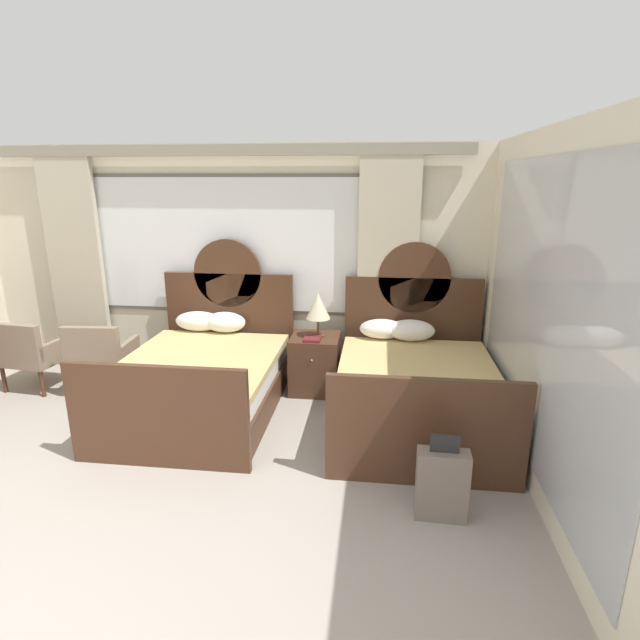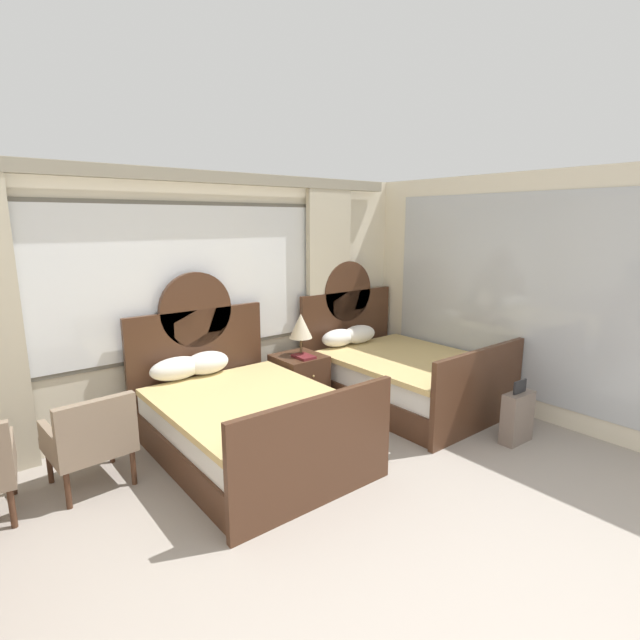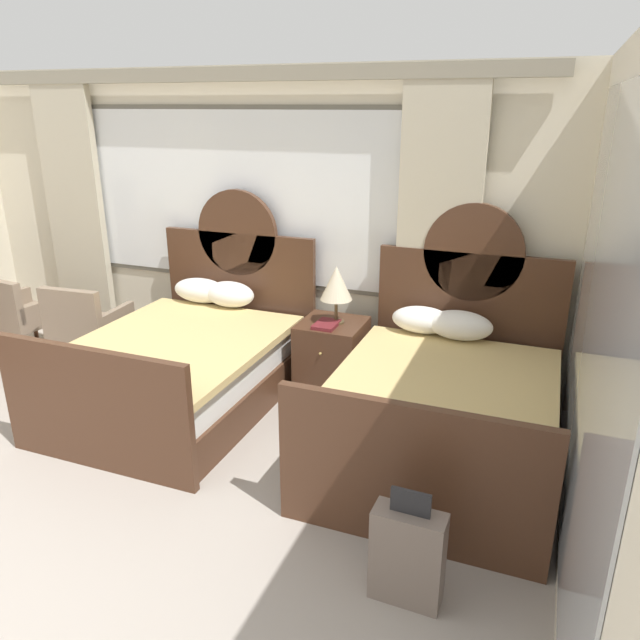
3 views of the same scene
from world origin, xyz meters
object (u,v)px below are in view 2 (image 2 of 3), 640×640
at_px(bed_near_mirror, 400,374).
at_px(book_on_nightstand, 304,356).
at_px(nightstand_between_beds, 299,382).
at_px(table_lamp_on_nightstand, 301,326).
at_px(suitcase_on_floor, 517,417).
at_px(armchair_by_window_left, 91,437).
at_px(bed_near_window, 244,419).

relative_size(bed_near_mirror, book_on_nightstand, 8.18).
height_order(nightstand_between_beds, table_lamp_on_nightstand, table_lamp_on_nightstand).
bearing_deg(bed_near_mirror, book_on_nightstand, 154.99).
bearing_deg(suitcase_on_floor, book_on_nightstand, 120.85).
distance_m(armchair_by_window_left, suitcase_on_floor, 3.93).
distance_m(bed_near_mirror, nightstand_between_beds, 1.23).
bearing_deg(bed_near_mirror, nightstand_between_beds, 150.26).
height_order(table_lamp_on_nightstand, armchair_by_window_left, table_lamp_on_nightstand).
distance_m(bed_near_mirror, armchair_by_window_left, 3.43).
bearing_deg(bed_near_window, bed_near_mirror, -0.07).
bearing_deg(suitcase_on_floor, bed_near_mirror, 93.86).
distance_m(book_on_nightstand, suitcase_on_floor, 2.33).
relative_size(armchair_by_window_left, suitcase_on_floor, 1.27).
bearing_deg(bed_near_mirror, bed_near_window, 179.93).
relative_size(table_lamp_on_nightstand, armchair_by_window_left, 0.60).
bearing_deg(suitcase_on_floor, bed_near_window, 146.76).
relative_size(bed_near_mirror, armchair_by_window_left, 2.60).
height_order(bed_near_mirror, suitcase_on_floor, bed_near_mirror).
height_order(armchair_by_window_left, suitcase_on_floor, armchair_by_window_left).
bearing_deg(suitcase_on_floor, nightstand_between_beds, 119.30).
distance_m(bed_near_window, bed_near_mirror, 2.15).
distance_m(bed_near_mirror, suitcase_on_floor, 1.48).
relative_size(table_lamp_on_nightstand, book_on_nightstand, 1.89).
distance_m(bed_near_window, armchair_by_window_left, 1.30).
bearing_deg(nightstand_between_beds, bed_near_mirror, -29.74).
xyz_separation_m(bed_near_window, book_on_nightstand, (1.07, 0.50, 0.30)).
xyz_separation_m(bed_near_mirror, suitcase_on_floor, (0.10, -1.47, -0.09)).
distance_m(bed_near_window, nightstand_between_beds, 1.24).
height_order(nightstand_between_beds, book_on_nightstand, book_on_nightstand).
bearing_deg(book_on_nightstand, bed_near_window, -154.85).
bearing_deg(bed_near_window, book_on_nightstand, 25.15).
bearing_deg(nightstand_between_beds, book_on_nightstand, -96.28).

